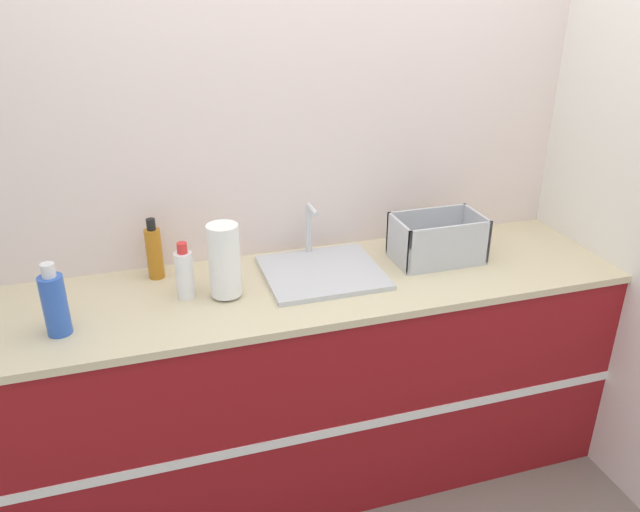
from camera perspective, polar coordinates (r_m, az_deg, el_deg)
name	(u,v)px	position (r m, az deg, el deg)	size (l,w,h in m)	color
wall_back	(288,166)	(2.60, -2.92, 8.19)	(4.86, 0.06, 2.60)	silver
wall_right	(600,164)	(2.88, 24.21, 7.71)	(0.06, 2.63, 2.60)	silver
counter_cabinet	(313,380)	(2.67, -0.66, -11.27)	(2.48, 0.65, 0.94)	maroon
sink	(322,270)	(2.48, 0.16, -1.29)	(0.46, 0.42, 0.24)	silver
paper_towel_roll	(224,261)	(2.29, -8.73, -0.45)	(0.12, 0.12, 0.28)	#4C4C51
dish_rack	(437,243)	(2.62, 10.66, 1.18)	(0.36, 0.22, 0.19)	#B7BABF
bottle_blue	(55,303)	(2.22, -23.09, -4.00)	(0.08, 0.08, 0.26)	#2D56B7
bottle_amber	(154,252)	(2.50, -14.92, 0.36)	(0.06, 0.06, 0.25)	#B26B19
bottle_white_spray	(185,274)	(2.33, -12.27, -1.58)	(0.07, 0.07, 0.22)	white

